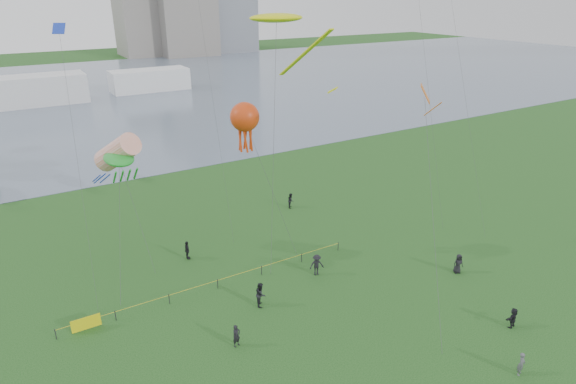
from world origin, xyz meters
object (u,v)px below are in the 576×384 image
fence (141,306)px  kite_octopus (245,118)px  kite_stingray (277,19)px  kite_flyer (521,364)px

fence → kite_octopus: 16.77m
kite_octopus → fence: bearing=-171.1°
kite_stingray → kite_octopus: bearing=171.3°
kite_flyer → kite_stingray: bearing=78.8°
kite_stingray → fence: bearing=179.8°
fence → kite_stingray: size_ratio=1.17×
fence → kite_stingray: (14.45, 4.56, 19.54)m
fence → kite_flyer: 26.19m
kite_flyer → kite_stingray: 30.30m
kite_octopus → kite_stingray: bearing=-2.2°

